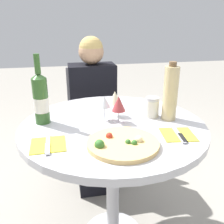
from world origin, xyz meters
TOP-DOWN VIEW (x-y plane):
  - dining_table at (0.00, 0.00)m, footprint 0.97×0.97m
  - chair_behind_diner at (-0.02, 0.79)m, footprint 0.39×0.39m
  - seated_diner at (-0.02, 0.65)m, footprint 0.36×0.44m
  - pizza_large at (-0.01, -0.24)m, footprint 0.31×0.31m
  - wine_bottle at (-0.36, 0.08)m, footprint 0.08×0.08m
  - tall_carafe at (0.31, -0.00)m, footprint 0.08×0.08m
  - sugar_shaker at (0.23, 0.05)m, footprint 0.08×0.08m
  - wine_glass_back_right at (0.03, 0.11)m, footprint 0.07×0.07m
  - wine_glass_center at (-0.04, 0.06)m, footprint 0.07×0.07m
  - wine_glass_front_right at (0.03, 0.01)m, footprint 0.07×0.07m
  - place_setting_left at (-0.32, -0.18)m, footprint 0.15×0.19m
  - place_setting_right at (0.28, -0.20)m, footprint 0.17×0.19m

SIDE VIEW (x-z plane):
  - chair_behind_diner at x=-0.02m, z-range -0.02..0.90m
  - seated_diner at x=-0.02m, z-range -0.06..1.12m
  - dining_table at x=0.00m, z-range 0.27..1.05m
  - place_setting_left at x=-0.32m, z-range 0.78..0.79m
  - place_setting_right at x=0.28m, z-range 0.78..0.79m
  - pizza_large at x=-0.01m, z-range 0.77..0.82m
  - sugar_shaker at x=0.23m, z-range 0.78..0.89m
  - wine_glass_center at x=-0.04m, z-range 0.81..0.94m
  - wine_glass_front_right at x=0.03m, z-range 0.81..0.95m
  - wine_glass_back_right at x=0.03m, z-range 0.81..0.95m
  - wine_bottle at x=-0.36m, z-range 0.73..1.09m
  - tall_carafe at x=0.31m, z-range 0.77..1.08m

